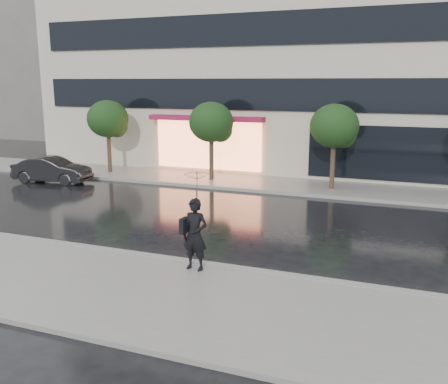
% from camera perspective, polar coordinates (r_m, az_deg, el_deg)
% --- Properties ---
extents(ground, '(120.00, 120.00, 0.00)m').
position_cam_1_polar(ground, '(15.15, -5.57, -6.59)').
color(ground, black).
rests_on(ground, ground).
extents(sidewalk_near, '(60.00, 4.50, 0.12)m').
position_cam_1_polar(sidewalk_near, '(12.51, -12.40, -10.75)').
color(sidewalk_near, slate).
rests_on(sidewalk_near, ground).
extents(sidewalk_far, '(60.00, 3.50, 0.12)m').
position_cam_1_polar(sidewalk_far, '(24.40, 5.31, 0.91)').
color(sidewalk_far, slate).
rests_on(sidewalk_far, ground).
extents(curb_near, '(60.00, 0.25, 0.14)m').
position_cam_1_polar(curb_near, '(14.29, -7.39, -7.52)').
color(curb_near, gray).
rests_on(curb_near, ground).
extents(curb_far, '(60.00, 0.25, 0.14)m').
position_cam_1_polar(curb_far, '(22.75, 4.09, 0.11)').
color(curb_far, gray).
rests_on(curb_far, ground).
extents(office_building, '(30.00, 12.76, 18.00)m').
position_cam_1_polar(office_building, '(31.67, 9.77, 19.70)').
color(office_building, '#B3AD97').
rests_on(office_building, ground).
extents(bg_building_left, '(14.00, 10.00, 12.00)m').
position_cam_1_polar(bg_building_left, '(51.91, -20.98, 12.87)').
color(bg_building_left, '#59544F').
rests_on(bg_building_left, ground).
extents(tree_far_west, '(2.20, 2.20, 3.99)m').
position_cam_1_polar(tree_far_west, '(27.61, -13.01, 7.99)').
color(tree_far_west, '#33261C').
rests_on(tree_far_west, ground).
extents(tree_mid_west, '(2.20, 2.20, 3.99)m').
position_cam_1_polar(tree_mid_west, '(24.75, -1.31, 7.82)').
color(tree_mid_west, '#33261C').
rests_on(tree_mid_west, ground).
extents(tree_mid_east, '(2.20, 2.20, 3.99)m').
position_cam_1_polar(tree_mid_east, '(23.13, 12.66, 7.20)').
color(tree_mid_east, '#33261C').
rests_on(tree_mid_east, ground).
extents(parked_car, '(4.02, 1.78, 1.28)m').
position_cam_1_polar(parked_car, '(26.30, -19.06, 2.41)').
color(parked_car, black).
rests_on(parked_car, ground).
extents(pedestrian_with_umbrella, '(1.07, 1.09, 2.63)m').
position_cam_1_polar(pedestrian_with_umbrella, '(12.75, -3.23, -1.68)').
color(pedestrian_with_umbrella, black).
rests_on(pedestrian_with_umbrella, sidewalk_near).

